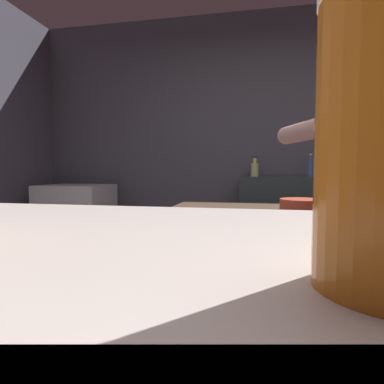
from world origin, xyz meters
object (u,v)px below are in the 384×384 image
Objects in this scene: mini_fridge at (77,232)px; bottle_soy at (310,168)px; bartender at (363,203)px; bottle_hot_sauce at (319,167)px; bottle_vinegar at (255,169)px; mixing_bowl at (301,205)px.

bottle_soy is at bearing 2.18° from mini_fridge.
bartender is (2.20, -1.63, 0.51)m from mini_fridge.
bartender is at bearing -94.73° from bottle_hot_sauce.
bottle_hot_sauce is at bearing -24.67° from bartender.
bottle_soy is 0.52m from bottle_vinegar.
bottle_hot_sauce reaches higher than mixing_bowl.
bottle_vinegar is (-0.43, 1.88, 0.14)m from bartender.
bottle_hot_sauce is at bearing 2.88° from mini_fridge.
bottle_hot_sauce reaches higher than bottle_vinegar.
mini_fridge is at bearing 33.47° from bartender.
bottle_hot_sauce reaches higher than mini_fridge.
bartender is 8.79× the size of bottle_vinegar.
bartender reaches higher than bottle_hot_sauce.
bartender is 1.73m from bottle_soy.
bartender is at bearing -92.15° from bottle_soy.
bottle_hot_sauce reaches higher than bottle_soy.
mini_fridge is 4.65× the size of bottle_soy.
bottle_vinegar is (-0.25, 1.49, 0.19)m from mixing_bowl.
mixing_bowl is 0.98× the size of bottle_hot_sauce.
bottle_vinegar reaches higher than mixing_bowl.
mini_fridge is 4.31× the size of bottle_hot_sauce.
mixing_bowl is at bearing -31.49° from mini_fridge.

